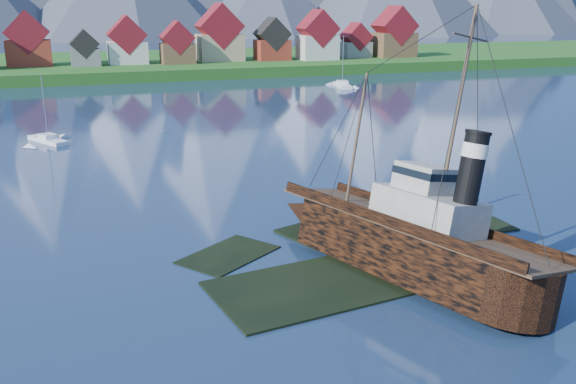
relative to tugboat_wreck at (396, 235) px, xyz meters
name	(u,v)px	position (x,y,z in m)	size (l,w,h in m)	color
ground	(357,268)	(-2.84, 0.89, -2.73)	(1400.00, 1400.00, 0.00)	#192C48
shoal	(365,259)	(-1.06, 3.04, -3.07)	(31.71, 21.24, 1.14)	black
shore_bank	(130,69)	(-2.84, 170.89, -2.73)	(600.00, 80.00, 3.20)	#184C15
seawall	(145,82)	(-2.84, 132.89, -2.73)	(600.00, 2.50, 2.00)	#3F3D38
town	(11,46)	(-35.96, 153.07, 6.26)	(250.96, 16.69, 17.30)	maroon
tugboat_wreck	(396,235)	(0.00, 0.00, 0.00)	(6.32, 27.24, 21.59)	black
sailboat_a	(48,141)	(-26.51, 59.91, -2.50)	(6.02, 8.53, 10.45)	white
sailboat_e	(342,86)	(42.54, 106.23, -2.44)	(5.17, 11.57, 13.02)	white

